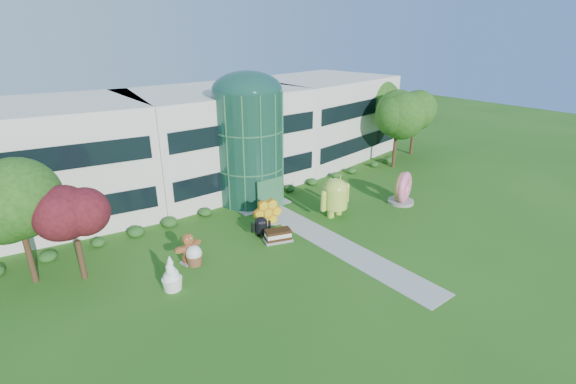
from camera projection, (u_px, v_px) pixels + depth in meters
ground at (344, 249)px, 29.73m from camera, size 140.00×140.00×0.00m
building at (216, 137)px, 41.19m from camera, size 46.00×15.00×9.30m
atrium at (249, 147)px, 36.71m from camera, size 6.00×6.00×9.80m
walkway at (325, 238)px, 31.19m from camera, size 2.40×20.00×0.04m
tree_red at (76, 235)px, 25.19m from camera, size 4.00×4.00×6.00m
trees_backdrop at (243, 152)px, 37.70m from camera, size 52.00×8.00×8.40m
android_green at (335, 194)px, 34.35m from camera, size 3.51×2.44×3.84m
android_black at (261, 225)px, 31.31m from camera, size 1.87×1.57×1.81m
donut at (402, 187)px, 37.03m from camera, size 3.16×2.29×2.98m
gingerbread at (188, 248)px, 27.70m from camera, size 2.42×1.30×2.12m
ice_cream_sandwich at (278, 235)px, 30.67m from camera, size 2.28×1.63×0.92m
honeycomb at (268, 213)px, 33.09m from camera, size 2.61×1.37×1.95m
froyo at (171, 273)px, 24.75m from camera, size 1.46×1.46×2.24m
cupcake at (194, 255)px, 27.52m from camera, size 1.28×1.28×1.39m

